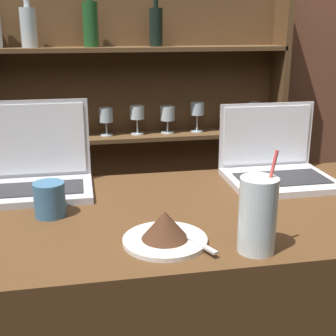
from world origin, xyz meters
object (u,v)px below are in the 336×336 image
Objects in this scene: cake_plate at (165,230)px; coffee_cup at (50,199)px; laptop_far at (275,165)px; water_glass at (258,215)px; laptop_near at (30,171)px.

coffee_cup reaches higher than cake_plate.
laptop_far reaches higher than water_glass.
coffee_cup is at bearing -72.68° from laptop_near.
water_glass is 2.53× the size of coffee_cup.
cake_plate is 0.19m from water_glass.
cake_plate is (-0.39, -0.35, -0.02)m from laptop_far.
coffee_cup is (-0.42, 0.26, -0.04)m from water_glass.
water_glass is at bearing -21.85° from cake_plate.
cake_plate is 0.31m from coffee_cup.
laptop_near is 0.70m from laptop_far.
laptop_far is at bearing 62.43° from water_glass.
laptop_near reaches higher than coffee_cup.
water_glass is (0.48, -0.46, 0.02)m from laptop_near.
water_glass is at bearing -32.21° from coffee_cup.
laptop_near is 1.12× the size of laptop_far.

